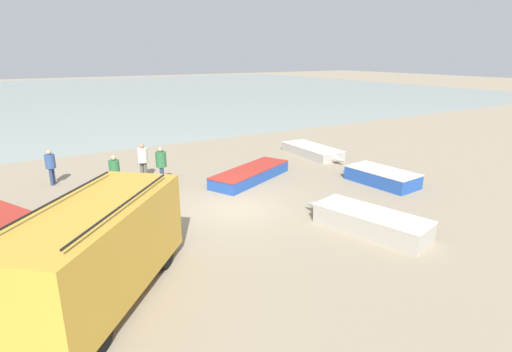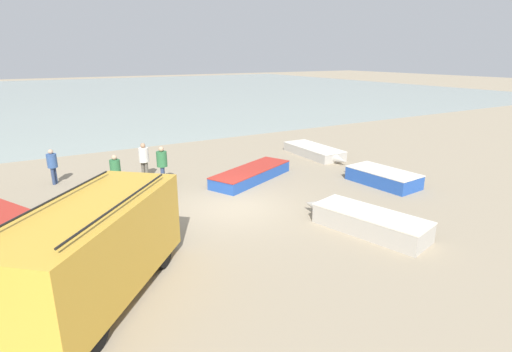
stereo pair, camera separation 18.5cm
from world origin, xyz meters
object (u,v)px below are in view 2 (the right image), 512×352
(fishing_rowboat_1, at_px, (253,173))
(fishing_rowboat_4, at_px, (381,177))
(fishing_rowboat_3, at_px, (315,151))
(fisherman_1, at_px, (144,158))
(fishing_rowboat_2, at_px, (365,221))
(parked_van, at_px, (94,248))
(fisherman_0, at_px, (52,163))
(fisherman_3, at_px, (115,170))
(fishing_rowboat_0, at_px, (0,219))
(fisherman_2, at_px, (162,162))

(fishing_rowboat_1, xyz_separation_m, fishing_rowboat_4, (4.54, -3.50, 0.05))
(fishing_rowboat_3, relative_size, fisherman_1, 2.77)
(fishing_rowboat_2, bearing_deg, parked_van, 71.88)
(fishing_rowboat_4, xyz_separation_m, fisherman_0, (-12.53, 7.37, 0.63))
(fishing_rowboat_1, xyz_separation_m, fisherman_3, (-5.84, 1.30, 0.70))
(fishing_rowboat_0, xyz_separation_m, fishing_rowboat_4, (14.55, -3.21, 0.05))
(fishing_rowboat_4, bearing_deg, fishing_rowboat_2, 122.15)
(fishing_rowboat_4, xyz_separation_m, fisherman_2, (-8.41, 4.81, 0.72))
(fisherman_2, bearing_deg, fisherman_1, 134.35)
(fishing_rowboat_0, xyz_separation_m, fisherman_0, (2.02, 4.16, 0.68))
(fishing_rowboat_4, relative_size, fisherman_2, 2.21)
(fishing_rowboat_0, xyz_separation_m, fishing_rowboat_1, (10.01, 0.29, 0.00))
(parked_van, relative_size, fishing_rowboat_0, 1.01)
(fishing_rowboat_0, xyz_separation_m, fisherman_2, (6.14, 1.60, 0.77))
(fishing_rowboat_3, xyz_separation_m, fisherman_0, (-13.23, 1.87, 0.69))
(fishing_rowboat_3, relative_size, fisherman_2, 2.73)
(fishing_rowboat_0, distance_m, fisherman_3, 4.51)
(fishing_rowboat_0, height_order, fishing_rowboat_2, fishing_rowboat_2)
(parked_van, xyz_separation_m, fishing_rowboat_3, (13.15, 8.27, -1.02))
(fishing_rowboat_0, relative_size, fishing_rowboat_1, 0.99)
(fishing_rowboat_2, height_order, fisherman_2, fisherman_2)
(fishing_rowboat_2, height_order, fisherman_1, fisherman_1)
(fishing_rowboat_3, distance_m, fishing_rowboat_4, 5.54)
(fishing_rowboat_2, height_order, fisherman_0, fisherman_0)
(fishing_rowboat_4, relative_size, fisherman_3, 2.37)
(parked_van, relative_size, fisherman_3, 3.33)
(fisherman_0, bearing_deg, fishing_rowboat_0, 98.96)
(fishing_rowboat_2, xyz_separation_m, fisherman_3, (-6.13, 8.05, 0.63))
(fishing_rowboat_2, bearing_deg, fishing_rowboat_3, -44.20)
(fisherman_3, bearing_deg, fishing_rowboat_1, -14.89)
(fishing_rowboat_3, bearing_deg, fisherman_2, -84.67)
(fisherman_1, relative_size, fisherman_3, 1.06)
(parked_van, height_order, fishing_rowboat_3, parked_van)
(fisherman_2, bearing_deg, fishing_rowboat_0, -141.15)
(fisherman_0, distance_m, fisherman_3, 3.35)
(fishing_rowboat_2, xyz_separation_m, fisherman_2, (-4.15, 8.06, 0.70))
(fishing_rowboat_0, bearing_deg, parked_van, -7.84)
(fisherman_0, xyz_separation_m, fisherman_2, (4.12, -2.56, 0.09))
(fishing_rowboat_1, bearing_deg, fishing_rowboat_2, -112.16)
(fishing_rowboat_0, height_order, fisherman_0, fisherman_0)
(fishing_rowboat_1, xyz_separation_m, fisherman_0, (-7.99, 3.87, 0.68))
(fishing_rowboat_1, xyz_separation_m, fisherman_2, (-3.86, 1.31, 0.77))
(parked_van, height_order, fishing_rowboat_0, parked_van)
(fishing_rowboat_3, xyz_separation_m, fisherman_2, (-9.11, -0.69, 0.78))
(fishing_rowboat_2, bearing_deg, fisherman_3, 22.58)
(fishing_rowboat_4, xyz_separation_m, fisherman_3, (-10.39, 4.80, 0.65))
(fishing_rowboat_0, distance_m, fishing_rowboat_2, 12.16)
(fishing_rowboat_1, height_order, fishing_rowboat_3, fishing_rowboat_1)
(fisherman_1, relative_size, fisherman_2, 0.98)
(parked_van, xyz_separation_m, fisherman_1, (3.59, 8.80, -0.26))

